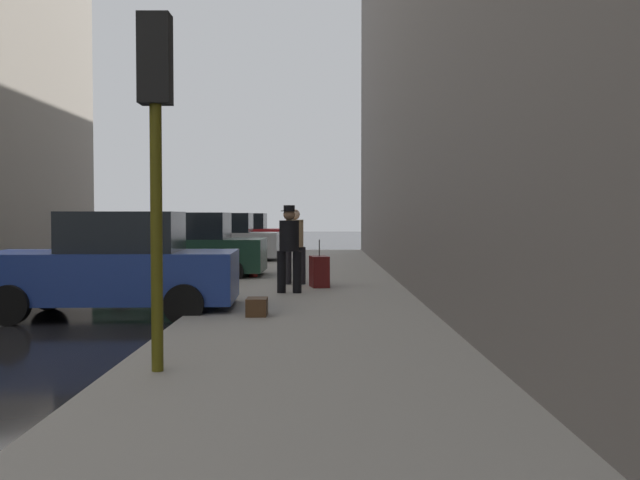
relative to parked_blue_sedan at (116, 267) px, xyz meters
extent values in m
cube|color=gray|center=(3.35, -0.10, -0.77)|extent=(4.00, 40.00, 0.15)
cube|color=navy|center=(-0.05, 0.00, -0.16)|extent=(4.27, 2.00, 0.84)
cube|color=black|center=(0.15, 0.01, 0.59)|extent=(1.95, 1.63, 0.70)
cylinder|color=black|center=(-1.44, 0.87, -0.53)|extent=(0.65, 0.24, 0.64)
cylinder|color=black|center=(-1.38, -0.97, -0.53)|extent=(0.65, 0.24, 0.64)
cylinder|color=black|center=(1.28, 0.97, -0.53)|extent=(0.65, 0.24, 0.64)
cylinder|color=black|center=(1.35, -0.87, -0.53)|extent=(0.65, 0.24, 0.64)
cube|color=#193828|center=(-0.05, 6.39, -0.16)|extent=(4.23, 1.91, 0.84)
cube|color=black|center=(0.15, 6.39, 0.59)|extent=(1.92, 1.60, 0.70)
cylinder|color=black|center=(-1.40, 7.33, -0.53)|extent=(0.64, 0.23, 0.64)
cylinder|color=black|center=(-1.43, 5.49, -0.53)|extent=(0.64, 0.23, 0.64)
cylinder|color=black|center=(1.33, 7.29, -0.53)|extent=(0.64, 0.23, 0.64)
cylinder|color=black|center=(1.30, 5.45, -0.53)|extent=(0.64, 0.23, 0.64)
cube|color=#B7BABF|center=(-0.05, 12.73, -0.16)|extent=(4.22, 1.89, 0.84)
cube|color=black|center=(0.15, 12.73, 0.59)|extent=(1.91, 1.59, 0.70)
cylinder|color=black|center=(-1.40, 13.67, -0.53)|extent=(0.64, 0.23, 0.64)
cylinder|color=black|center=(-1.42, 11.83, -0.53)|extent=(0.64, 0.23, 0.64)
cylinder|color=black|center=(1.33, 13.64, -0.53)|extent=(0.64, 0.23, 0.64)
cylinder|color=black|center=(1.31, 11.80, -0.53)|extent=(0.64, 0.23, 0.64)
cube|color=#B2191E|center=(-0.05, 19.24, -0.16)|extent=(4.25, 1.95, 0.84)
cube|color=black|center=(0.15, 19.23, 0.59)|extent=(1.93, 1.61, 0.70)
cylinder|color=black|center=(-1.39, 20.19, -0.53)|extent=(0.65, 0.24, 0.64)
cylinder|color=black|center=(-1.44, 18.35, -0.53)|extent=(0.65, 0.24, 0.64)
cylinder|color=black|center=(1.34, 20.12, -0.53)|extent=(0.65, 0.24, 0.64)
cylinder|color=black|center=(1.29, 18.28, -0.53)|extent=(0.65, 0.24, 0.64)
cylinder|color=red|center=(1.80, 5.99, -0.42)|extent=(0.22, 0.22, 0.55)
sphere|color=red|center=(1.80, 5.99, -0.09)|extent=(0.20, 0.20, 0.20)
cylinder|color=red|center=(1.64, 5.99, -0.40)|extent=(0.10, 0.09, 0.09)
cylinder|color=red|center=(1.96, 5.99, -0.40)|extent=(0.10, 0.09, 0.09)
cylinder|color=#514C0F|center=(1.85, -4.91, 1.10)|extent=(0.12, 0.12, 3.60)
cube|color=black|center=(1.85, -4.91, 2.45)|extent=(0.32, 0.24, 0.90)
sphere|color=red|center=(1.85, -4.78, 2.73)|extent=(0.14, 0.14, 0.14)
sphere|color=yellow|center=(1.85, -4.78, 2.45)|extent=(0.14, 0.14, 0.14)
sphere|color=green|center=(1.85, -4.78, 2.17)|extent=(0.14, 0.14, 0.14)
cylinder|color=black|center=(3.09, 4.08, -0.27)|extent=(0.19, 0.19, 0.85)
cylinder|color=black|center=(2.77, 4.07, -0.27)|extent=(0.19, 0.19, 0.85)
cylinder|color=tan|center=(2.93, 4.08, 0.46)|extent=(0.42, 0.42, 0.62)
sphere|color=beige|center=(2.93, 4.08, 0.89)|extent=(0.24, 0.24, 0.24)
cylinder|color=black|center=(3.04, 2.27, -0.27)|extent=(0.20, 0.20, 0.85)
cylinder|color=black|center=(2.73, 2.30, -0.27)|extent=(0.20, 0.20, 0.85)
cylinder|color=black|center=(2.88, 2.29, 0.46)|extent=(0.44, 0.44, 0.62)
sphere|color=#997051|center=(2.88, 2.29, 0.89)|extent=(0.24, 0.24, 0.24)
cylinder|color=black|center=(2.88, 2.29, 0.96)|extent=(0.34, 0.34, 0.02)
cylinder|color=black|center=(2.88, 2.29, 1.02)|extent=(0.23, 0.23, 0.11)
cube|color=#591414|center=(3.49, 3.46, -0.36)|extent=(0.46, 0.62, 0.68)
cylinder|color=#333333|center=(3.49, 3.46, 0.16)|extent=(0.02, 0.02, 0.36)
cube|color=#472D19|center=(2.52, -0.96, -0.56)|extent=(0.32, 0.44, 0.28)
camera|label=1|loc=(3.51, -12.10, 0.90)|focal=40.00mm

